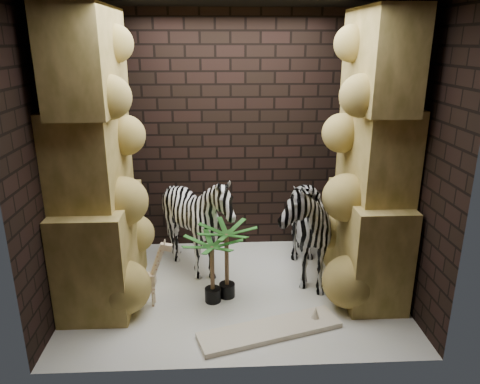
{
  "coord_description": "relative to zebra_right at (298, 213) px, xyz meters",
  "views": [
    {
      "loc": [
        -0.17,
        -4.41,
        2.62
      ],
      "look_at": [
        0.06,
        0.15,
        1.1
      ],
      "focal_mm": 33.92,
      "sensor_mm": 36.0,
      "label": 1
    }
  ],
  "objects": [
    {
      "name": "surfboard",
      "position": [
        -0.43,
        -1.13,
        -0.74
      ],
      "size": [
        1.41,
        0.72,
        0.05
      ],
      "primitive_type": "cube",
      "rotation": [
        0.0,
        0.0,
        0.3
      ],
      "color": "#F1E2C0",
      "rests_on": "floor"
    },
    {
      "name": "rock_pillar_right",
      "position": [
        0.69,
        -0.34,
        0.73
      ],
      "size": [
        0.58,
        1.25,
        3.0
      ],
      "primitive_type": null,
      "color": "#D9B664",
      "rests_on": "floor"
    },
    {
      "name": "palm_front",
      "position": [
        -0.82,
        -0.46,
        -0.35
      ],
      "size": [
        0.36,
        0.36,
        0.83
      ],
      "primitive_type": null,
      "color": "#1D5521",
      "rests_on": "floor"
    },
    {
      "name": "wall_back",
      "position": [
        -0.73,
        0.91,
        0.73
      ],
      "size": [
        3.5,
        0.0,
        3.5
      ],
      "primitive_type": "plane",
      "rotation": [
        1.57,
        0.0,
        0.0
      ],
      "color": "black",
      "rests_on": "ground"
    },
    {
      "name": "wall_right",
      "position": [
        1.02,
        -0.34,
        0.73
      ],
      "size": [
        0.0,
        3.0,
        3.0
      ],
      "primitive_type": "plane",
      "rotation": [
        1.57,
        0.0,
        -1.57
      ],
      "color": "black",
      "rests_on": "ground"
    },
    {
      "name": "zebra_left",
      "position": [
        -1.15,
        0.07,
        -0.18
      ],
      "size": [
        1.24,
        1.44,
        1.17
      ],
      "primitive_type": "imported",
      "rotation": [
        0.0,
        0.0,
        -0.16
      ],
      "color": "white",
      "rests_on": "floor"
    },
    {
      "name": "rock_pillar_left",
      "position": [
        -2.13,
        -0.34,
        0.73
      ],
      "size": [
        0.68,
        1.3,
        3.0
      ],
      "primitive_type": null,
      "color": "#D9B664",
      "rests_on": "floor"
    },
    {
      "name": "wall_left",
      "position": [
        -2.48,
        -0.34,
        0.73
      ],
      "size": [
        0.0,
        3.0,
        3.0
      ],
      "primitive_type": "plane",
      "rotation": [
        1.57,
        0.0,
        1.57
      ],
      "color": "black",
      "rests_on": "ground"
    },
    {
      "name": "wall_front",
      "position": [
        -0.73,
        -1.59,
        0.73
      ],
      "size": [
        3.5,
        0.0,
        3.5
      ],
      "primitive_type": "plane",
      "rotation": [
        -1.57,
        0.0,
        0.0
      ],
      "color": "black",
      "rests_on": "ground"
    },
    {
      "name": "zebra_right",
      "position": [
        0.0,
        0.0,
        0.0
      ],
      "size": [
        0.73,
        1.31,
        1.53
      ],
      "primitive_type": "imported",
      "rotation": [
        0.0,
        0.0,
        0.03
      ],
      "color": "white",
      "rests_on": "floor"
    },
    {
      "name": "floor",
      "position": [
        -0.73,
        -0.34,
        -0.77
      ],
      "size": [
        3.5,
        3.5,
        0.0
      ],
      "primitive_type": "plane",
      "color": "silver",
      "rests_on": "ground"
    },
    {
      "name": "giraffe_toy",
      "position": [
        -1.69,
        -0.58,
        -0.39
      ],
      "size": [
        0.39,
        0.14,
        0.75
      ],
      "primitive_type": null,
      "rotation": [
        0.0,
        0.0,
        -0.02
      ],
      "color": "beige",
      "rests_on": "floor"
    },
    {
      "name": "palm_back",
      "position": [
        -0.98,
        -0.55,
        -0.4
      ],
      "size": [
        0.36,
        0.36,
        0.73
      ],
      "primitive_type": null,
      "color": "#1D5521",
      "rests_on": "floor"
    }
  ]
}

